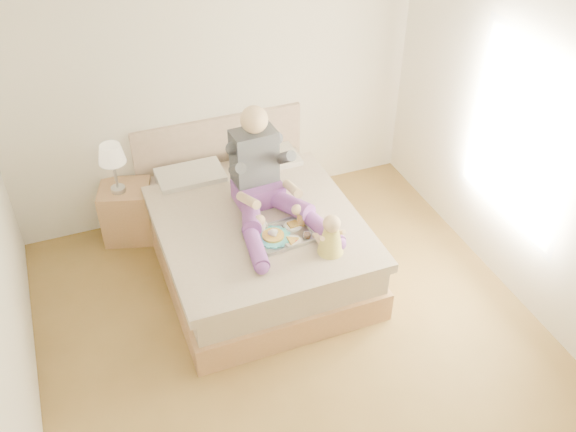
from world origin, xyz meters
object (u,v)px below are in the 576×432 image
object	(u,v)px
adult	(264,183)
tray	(284,233)
bed	(253,234)
baby	(330,237)
nightstand	(128,212)

from	to	relation	value
adult	tray	world-z (taller)	adult
bed	tray	xyz separation A→B (m)	(0.13, -0.45, 0.32)
bed	tray	size ratio (longest dim) A/B	4.38
tray	bed	bearing A→B (deg)	100.82
adult	baby	xyz separation A→B (m)	(0.31, -0.72, -0.13)
adult	baby	bearing A→B (deg)	-70.35
nightstand	adult	world-z (taller)	adult
tray	adult	bearing A→B (deg)	88.60
bed	baby	size ratio (longest dim) A/B	6.09
nightstand	baby	size ratio (longest dim) A/B	1.58
nightstand	tray	world-z (taller)	tray
bed	adult	xyz separation A→B (m)	(0.10, -0.05, 0.57)
baby	bed	bearing A→B (deg)	113.85
bed	nightstand	xyz separation A→B (m)	(-1.00, 0.80, -0.03)
bed	baby	distance (m)	0.98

